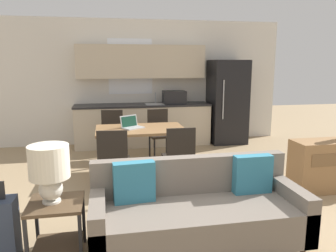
# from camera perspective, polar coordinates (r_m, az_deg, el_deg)

# --- Properties ---
(wall_back) EXTENTS (6.40, 0.07, 2.70)m
(wall_back) POSITION_cam_1_polar(r_m,az_deg,el_deg) (7.37, -4.79, 7.64)
(wall_back) COLOR silver
(wall_back) RESTS_ON ground_plane
(kitchen_counter) EXTENTS (2.91, 0.65, 2.15)m
(kitchen_counter) POSITION_cam_1_polar(r_m,az_deg,el_deg) (7.12, -4.32, 3.40)
(kitchen_counter) COLOR beige
(kitchen_counter) RESTS_ON ground_plane
(refrigerator) EXTENTS (0.77, 0.76, 1.84)m
(refrigerator) POSITION_cam_1_polar(r_m,az_deg,el_deg) (7.45, 10.25, 4.17)
(refrigerator) COLOR black
(refrigerator) RESTS_ON ground_plane
(dining_table) EXTENTS (1.42, 0.90, 0.74)m
(dining_table) POSITION_cam_1_polar(r_m,az_deg,el_deg) (5.31, -4.81, -1.07)
(dining_table) COLOR olive
(dining_table) RESTS_ON ground_plane
(couch) EXTENTS (2.04, 0.80, 0.84)m
(couch) POSITION_cam_1_polar(r_m,az_deg,el_deg) (3.34, 5.01, -14.57)
(couch) COLOR #3D2D1E
(couch) RESTS_ON ground_plane
(side_table) EXTENTS (0.48, 0.48, 0.54)m
(side_table) POSITION_cam_1_polar(r_m,az_deg,el_deg) (3.26, -18.80, -15.31)
(side_table) COLOR brown
(side_table) RESTS_ON ground_plane
(table_lamp) EXTENTS (0.35, 0.35, 0.53)m
(table_lamp) POSITION_cam_1_polar(r_m,az_deg,el_deg) (3.09, -19.95, -6.81)
(table_lamp) COLOR silver
(table_lamp) RESTS_ON side_table
(credenza) EXTENTS (1.08, 0.42, 0.72)m
(credenza) POSITION_cam_1_polar(r_m,az_deg,el_deg) (5.17, 26.30, -6.12)
(credenza) COLOR olive
(credenza) RESTS_ON ground_plane
(dining_chair_near_left) EXTENTS (0.46, 0.46, 0.91)m
(dining_chair_near_left) POSITION_cam_1_polar(r_m,az_deg,el_deg) (4.52, -9.49, -5.51)
(dining_chair_near_left) COLOR black
(dining_chair_near_left) RESTS_ON ground_plane
(dining_chair_near_right) EXTENTS (0.43, 0.43, 0.91)m
(dining_chair_near_right) POSITION_cam_1_polar(r_m,az_deg,el_deg) (4.62, 1.96, -5.01)
(dining_chair_near_right) COLOR black
(dining_chair_near_right) RESTS_ON ground_plane
(dining_chair_far_left) EXTENTS (0.47, 0.47, 0.91)m
(dining_chair_far_left) POSITION_cam_1_polar(r_m,az_deg,el_deg) (6.14, -9.76, -1.13)
(dining_chair_far_left) COLOR black
(dining_chair_far_left) RESTS_ON ground_plane
(dining_chair_far_right) EXTENTS (0.47, 0.47, 0.91)m
(dining_chair_far_right) POSITION_cam_1_polar(r_m,az_deg,el_deg) (6.18, -1.49, -0.91)
(dining_chair_far_right) COLOR black
(dining_chair_far_right) RESTS_ON ground_plane
(laptop) EXTENTS (0.41, 0.39, 0.20)m
(laptop) POSITION_cam_1_polar(r_m,az_deg,el_deg) (5.33, -6.38, 0.18)
(laptop) COLOR #B7BABC
(laptop) RESTS_ON dining_table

